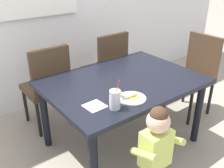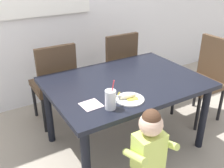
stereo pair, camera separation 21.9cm
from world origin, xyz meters
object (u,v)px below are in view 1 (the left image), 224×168
at_px(dining_table, 123,88).
at_px(dining_chair_right, 108,65).
at_px(dining_chair_left, 48,83).
at_px(snack_plate, 132,98).
at_px(milk_cup, 115,101).
at_px(dining_chair_far, 195,71).
at_px(toddler_standing, 156,144).
at_px(paper_napkin, 95,106).
at_px(peeled_banana, 130,95).

height_order(dining_table, dining_chair_right, dining_chair_right).
height_order(dining_chair_left, snack_plate, dining_chair_left).
bearing_deg(milk_cup, dining_chair_left, 94.11).
xyz_separation_m(dining_chair_far, snack_plate, (-1.26, -0.30, 0.18)).
relative_size(dining_table, toddler_standing, 1.70).
distance_m(dining_chair_far, paper_napkin, 1.59).
relative_size(dining_chair_left, snack_plate, 4.17).
bearing_deg(snack_plate, paper_napkin, 163.98).
relative_size(snack_plate, paper_napkin, 1.53).
relative_size(dining_table, dining_chair_left, 1.48).
xyz_separation_m(peeled_banana, paper_napkin, (-0.29, 0.07, -0.03)).
height_order(dining_chair_far, paper_napkin, dining_chair_far).
bearing_deg(dining_chair_left, dining_chair_far, 154.29).
height_order(dining_chair_right, peeled_banana, dining_chair_right).
distance_m(dining_chair_right, dining_chair_far, 1.06).
bearing_deg(dining_chair_left, dining_table, 121.93).
height_order(dining_chair_right, milk_cup, milk_cup).
relative_size(dining_chair_left, dining_chair_far, 1.00).
height_order(dining_table, peeled_banana, peeled_banana).
bearing_deg(paper_napkin, toddler_standing, -62.44).
bearing_deg(dining_chair_far, milk_cup, -77.36).
bearing_deg(dining_table, dining_chair_left, 121.93).
bearing_deg(toddler_standing, milk_cup, 111.09).
xyz_separation_m(toddler_standing, snack_plate, (0.07, 0.36, 0.20)).
xyz_separation_m(dining_chair_right, paper_napkin, (-0.84, -0.98, 0.18)).
bearing_deg(dining_chair_right, dining_table, 63.86).
distance_m(dining_chair_left, dining_chair_far, 1.71).
distance_m(toddler_standing, peeled_banana, 0.44).
bearing_deg(snack_plate, dining_chair_far, 13.21).
distance_m(dining_chair_right, paper_napkin, 1.30).
distance_m(snack_plate, paper_napkin, 0.31).
bearing_deg(paper_napkin, dining_chair_left, 88.25).
bearing_deg(dining_chair_left, toddler_standing, 98.27).
height_order(dining_chair_left, dining_chair_right, same).
bearing_deg(dining_chair_right, dining_chair_left, 1.96).
distance_m(milk_cup, paper_napkin, 0.17).
height_order(milk_cup, paper_napkin, milk_cup).
bearing_deg(dining_chair_left, snack_plate, 104.76).
height_order(snack_plate, paper_napkin, snack_plate).
relative_size(milk_cup, paper_napkin, 1.66).
relative_size(dining_chair_left, dining_chair_right, 1.00).
height_order(dining_chair_left, paper_napkin, dining_chair_left).
height_order(dining_table, dining_chair_left, dining_chair_left).
xyz_separation_m(dining_chair_far, paper_napkin, (-1.57, -0.21, 0.18)).
relative_size(dining_chair_far, peeled_banana, 5.48).
relative_size(dining_chair_right, dining_chair_far, 1.00).
bearing_deg(dining_chair_right, snack_plate, 63.18).
bearing_deg(toddler_standing, dining_chair_left, 98.27).
xyz_separation_m(snack_plate, paper_napkin, (-0.30, 0.09, -0.00)).
bearing_deg(milk_cup, snack_plate, 8.93).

